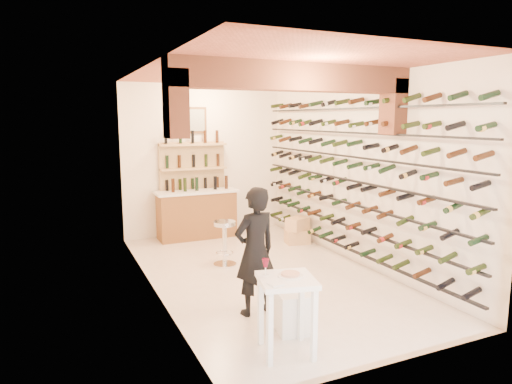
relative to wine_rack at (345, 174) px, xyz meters
The scene contains 11 objects.
ground 2.18m from the wine_rack, behind, with size 6.00×6.00×0.00m, color silver.
room_shell 1.70m from the wine_rack, behind, with size 3.52×6.02×3.21m.
wine_rack is the anchor object (origin of this frame).
back_counter 3.38m from the wine_rack, 124.66° to the left, with size 1.70×0.62×1.29m.
back_shelving 3.44m from the wine_rack, 122.37° to the left, with size 1.40×0.31×2.73m.
tasting_table 3.45m from the wine_rack, 135.44° to the right, with size 0.69×0.69×1.01m.
white_stool 3.13m from the wine_rack, 136.65° to the right, with size 0.38×0.38×0.48m, color white.
person 2.71m from the wine_rack, 150.29° to the right, with size 0.60×0.40×1.65m, color black.
chrome_barstool 2.34m from the wine_rack, 160.71° to the left, with size 0.40×0.40×0.77m.
crate_lower 1.97m from the wine_rack, 95.44° to the left, with size 0.46×0.32×0.28m, color tan.
crate_upper 1.79m from the wine_rack, 95.44° to the left, with size 0.43×0.30×0.25m, color tan.
Camera 1 is at (-3.02, -6.35, 2.48)m, focal length 31.88 mm.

